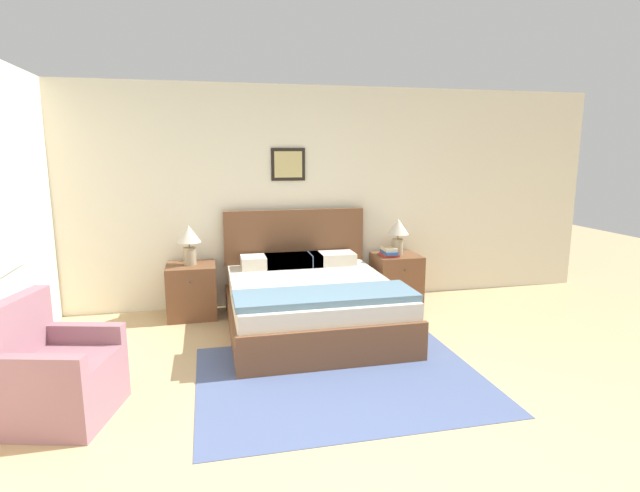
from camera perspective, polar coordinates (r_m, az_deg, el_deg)
ground_plane at (r=3.52m, az=7.04°, el=-20.85°), size 16.00×16.00×0.00m
wall_back at (r=6.05m, az=-2.79°, el=5.67°), size 7.79×0.09×2.60m
area_rug_main at (r=4.24m, az=2.42°, el=-14.90°), size 2.33×1.80×0.01m
bed at (r=5.23m, az=-1.08°, el=-6.32°), size 1.68×1.99×1.16m
armchair at (r=4.02m, az=-28.01°, el=-13.07°), size 0.82×0.84×0.87m
nightstand_near_window at (r=5.81m, az=-14.43°, el=-4.95°), size 0.53×0.54×0.60m
nightstand_by_door at (r=6.22m, az=8.69°, el=-3.68°), size 0.53×0.54×0.60m
table_lamp_near_window at (r=5.67m, az=-14.74°, el=0.80°), size 0.26×0.26×0.44m
table_lamp_by_door at (r=6.10m, az=8.90°, el=1.71°), size 0.26×0.26×0.44m
book_thick_bottom at (r=6.06m, az=7.89°, el=-1.00°), size 0.19×0.23×0.03m
book_hardcover_middle at (r=6.05m, az=7.90°, el=-0.70°), size 0.16×0.27×0.04m
book_novel_upper at (r=6.05m, az=7.91°, el=-0.34°), size 0.15×0.20×0.04m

